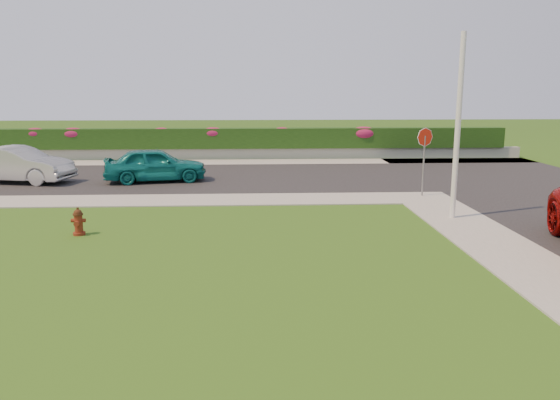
{
  "coord_description": "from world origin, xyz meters",
  "views": [
    {
      "loc": [
        1.02,
        -9.75,
        3.81
      ],
      "look_at": [
        1.69,
        4.53,
        0.9
      ],
      "focal_mm": 35.0,
      "sensor_mm": 36.0,
      "label": 1
    }
  ],
  "objects_px": {
    "sedan_silver": "(17,165)",
    "utility_pole": "(458,128)",
    "sedan_teal": "(155,165)",
    "stop_sign": "(425,146)",
    "fire_hydrant": "(78,222)"
  },
  "relations": [
    {
      "from": "fire_hydrant",
      "to": "sedan_silver",
      "type": "bearing_deg",
      "value": 121.58
    },
    {
      "from": "sedan_teal",
      "to": "sedan_silver",
      "type": "bearing_deg",
      "value": 79.58
    },
    {
      "from": "fire_hydrant",
      "to": "stop_sign",
      "type": "bearing_deg",
      "value": 24.69
    },
    {
      "from": "sedan_teal",
      "to": "stop_sign",
      "type": "bearing_deg",
      "value": -119.54
    },
    {
      "from": "sedan_silver",
      "to": "stop_sign",
      "type": "xyz_separation_m",
      "value": [
        15.77,
        -3.56,
        1.06
      ]
    },
    {
      "from": "utility_pole",
      "to": "stop_sign",
      "type": "height_order",
      "value": "utility_pole"
    },
    {
      "from": "fire_hydrant",
      "to": "sedan_teal",
      "type": "bearing_deg",
      "value": 86.59
    },
    {
      "from": "utility_pole",
      "to": "sedan_silver",
      "type": "bearing_deg",
      "value": 155.81
    },
    {
      "from": "utility_pole",
      "to": "fire_hydrant",
      "type": "bearing_deg",
      "value": -172.72
    },
    {
      "from": "sedan_teal",
      "to": "stop_sign",
      "type": "height_order",
      "value": "stop_sign"
    },
    {
      "from": "fire_hydrant",
      "to": "utility_pole",
      "type": "height_order",
      "value": "utility_pole"
    },
    {
      "from": "fire_hydrant",
      "to": "stop_sign",
      "type": "relative_size",
      "value": 0.3
    },
    {
      "from": "fire_hydrant",
      "to": "utility_pole",
      "type": "xyz_separation_m",
      "value": [
        10.59,
        1.35,
        2.35
      ]
    },
    {
      "from": "sedan_silver",
      "to": "utility_pole",
      "type": "distance_m",
      "value": 17.23
    },
    {
      "from": "fire_hydrant",
      "to": "utility_pole",
      "type": "distance_m",
      "value": 10.93
    }
  ]
}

